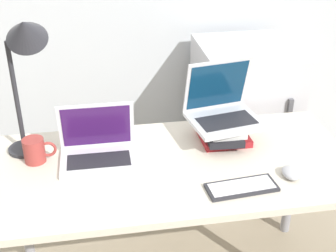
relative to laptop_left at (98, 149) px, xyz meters
The scene contains 9 objects.
desk 0.34m from the laptop_left, 17.07° to the right, with size 1.51×0.72×0.72m.
laptop_left is the anchor object (origin of this frame).
book_stack 0.56m from the laptop_left, ahead, with size 0.22×0.26×0.09m.
laptop_on_books 0.57m from the laptop_left, ahead, with size 0.34×0.31×0.27m.
wireless_keyboard 0.62m from the laptop_left, 30.29° to the right, with size 0.28×0.13×0.01m.
mouse 0.79m from the laptop_left, 19.53° to the right, with size 0.07×0.10×0.03m.
mug 0.26m from the laptop_left, behind, with size 0.14×0.09×0.10m.
desk_lamp 0.50m from the laptop_left, 161.01° to the left, with size 0.23×0.20×0.63m.
mini_fridge 1.09m from the laptop_left, 36.70° to the left, with size 0.51×0.59×0.95m.
Camera 1 is at (-0.30, -1.24, 1.79)m, focal length 50.00 mm.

